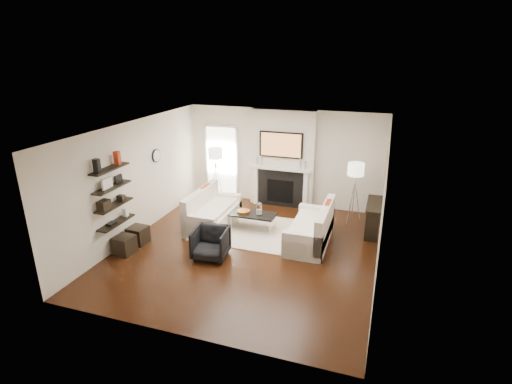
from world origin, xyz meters
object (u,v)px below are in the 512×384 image
(loveseat_right_base, at_px, (309,234))
(armchair, at_px, (211,242))
(loveseat_left_base, at_px, (214,218))
(coffee_table, at_px, (253,214))
(lamp_right_shade, at_px, (356,169))
(lamp_left_shade, at_px, (215,153))
(ottoman_near, at_px, (138,235))

(loveseat_right_base, distance_m, armchair, 2.29)
(loveseat_left_base, height_order, armchair, armchair)
(coffee_table, height_order, lamp_right_shade, lamp_right_shade)
(armchair, bearing_deg, lamp_right_shade, 39.05)
(loveseat_left_base, bearing_deg, lamp_left_shade, 111.16)
(loveseat_right_base, relative_size, lamp_right_shade, 4.50)
(coffee_table, height_order, lamp_left_shade, lamp_left_shade)
(loveseat_left_base, relative_size, loveseat_right_base, 1.00)
(loveseat_right_base, height_order, coffee_table, same)
(armchair, relative_size, lamp_right_shade, 1.81)
(armchair, relative_size, ottoman_near, 1.81)
(loveseat_right_base, relative_size, lamp_left_shade, 4.50)
(loveseat_right_base, distance_m, coffee_table, 1.49)
(lamp_left_shade, bearing_deg, lamp_right_shade, -5.57)
(loveseat_left_base, bearing_deg, coffee_table, 7.25)
(lamp_right_shade, bearing_deg, lamp_left_shade, 174.43)
(loveseat_left_base, height_order, coffee_table, same)
(lamp_right_shade, bearing_deg, loveseat_left_base, -159.27)
(loveseat_right_base, distance_m, ottoman_near, 3.92)
(ottoman_near, bearing_deg, loveseat_left_base, 48.54)
(loveseat_left_base, xyz_separation_m, ottoman_near, (-1.25, -1.41, -0.01))
(loveseat_left_base, distance_m, coffee_table, 1.03)
(armchair, bearing_deg, ottoman_near, 171.40)
(ottoman_near, bearing_deg, lamp_left_shade, 78.43)
(loveseat_right_base, bearing_deg, armchair, -144.52)
(lamp_left_shade, height_order, ottoman_near, lamp_left_shade)
(loveseat_right_base, bearing_deg, lamp_right_shade, 59.82)
(lamp_left_shade, distance_m, ottoman_near, 3.34)
(coffee_table, height_order, ottoman_near, coffee_table)
(coffee_table, relative_size, lamp_left_shade, 2.75)
(lamp_left_shade, distance_m, lamp_right_shade, 3.92)
(loveseat_left_base, distance_m, lamp_left_shade, 2.13)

